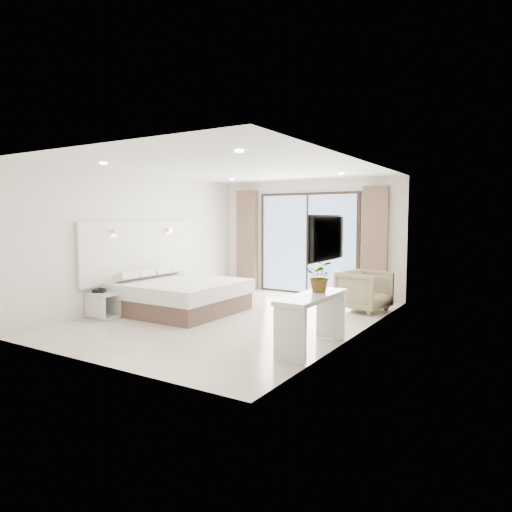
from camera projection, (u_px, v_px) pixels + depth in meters
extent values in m
plane|color=beige|center=(235.00, 318.00, 8.32)|extent=(6.20, 6.20, 0.00)
cube|color=silver|center=(308.00, 237.00, 10.84)|extent=(4.60, 0.02, 2.70)
cube|color=silver|center=(92.00, 256.00, 5.58)|extent=(4.60, 0.02, 2.70)
cube|color=silver|center=(143.00, 241.00, 9.41)|extent=(0.02, 6.20, 2.70)
cube|color=silver|center=(358.00, 248.00, 7.01)|extent=(0.02, 6.20, 2.70)
cube|color=white|center=(235.00, 168.00, 8.10)|extent=(4.60, 6.20, 0.02)
cube|color=white|center=(141.00, 251.00, 9.30)|extent=(0.08, 3.00, 1.20)
cube|color=black|center=(327.00, 238.00, 6.08)|extent=(0.06, 1.00, 0.58)
cube|color=black|center=(325.00, 238.00, 6.10)|extent=(0.02, 1.04, 0.62)
cube|color=black|center=(308.00, 244.00, 10.83)|extent=(2.56, 0.04, 2.42)
cube|color=#8DB2E1|center=(307.00, 244.00, 10.80)|extent=(2.40, 0.01, 2.30)
cube|color=brown|center=(247.00, 240.00, 11.59)|extent=(0.55, 0.14, 2.50)
cube|color=brown|center=(375.00, 244.00, 9.87)|extent=(0.55, 0.14, 2.50)
cylinder|color=white|center=(103.00, 164.00, 7.25)|extent=(0.12, 0.12, 0.02)
cylinder|color=white|center=(239.00, 151.00, 5.89)|extent=(0.12, 0.12, 0.02)
cylinder|color=white|center=(232.00, 180.00, 10.30)|extent=(0.12, 0.12, 0.02)
cylinder|color=white|center=(341.00, 174.00, 8.95)|extent=(0.12, 0.12, 0.02)
cube|color=brown|center=(180.00, 303.00, 8.84)|extent=(2.07, 1.97, 0.33)
cube|color=silver|center=(180.00, 288.00, 8.82)|extent=(2.16, 2.05, 0.27)
cube|color=silver|center=(126.00, 279.00, 8.61)|extent=(0.28, 0.41, 0.14)
cube|color=silver|center=(143.00, 276.00, 8.99)|extent=(0.28, 0.41, 0.14)
cube|color=silver|center=(160.00, 274.00, 9.38)|extent=(0.28, 0.41, 0.14)
cube|color=silver|center=(174.00, 271.00, 9.76)|extent=(0.28, 0.41, 0.14)
cube|color=silver|center=(103.00, 294.00, 8.26)|extent=(0.52, 0.43, 0.05)
cube|color=silver|center=(104.00, 316.00, 8.30)|extent=(0.52, 0.43, 0.05)
cube|color=silver|center=(95.00, 307.00, 8.12)|extent=(0.51, 0.06, 0.42)
cube|color=silver|center=(112.00, 304.00, 8.44)|extent=(0.51, 0.06, 0.42)
cube|color=black|center=(99.00, 291.00, 8.24)|extent=(0.24, 0.22, 0.07)
cube|color=silver|center=(312.00, 297.00, 6.25)|extent=(0.46, 1.48, 0.06)
cube|color=silver|center=(290.00, 335.00, 5.72)|extent=(0.44, 0.06, 0.71)
cube|color=silver|center=(331.00, 315.00, 6.85)|extent=(0.44, 0.06, 0.71)
imported|color=#33662D|center=(321.00, 280.00, 6.47)|extent=(0.50, 0.53, 0.35)
imported|color=#877C58|center=(364.00, 289.00, 8.89)|extent=(0.95, 0.99, 0.87)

